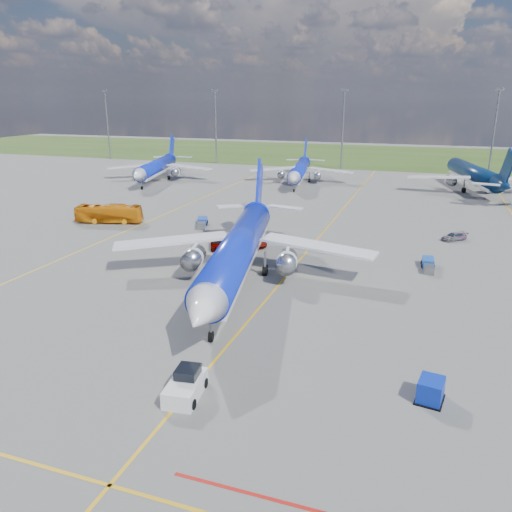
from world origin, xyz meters
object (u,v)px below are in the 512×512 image
(bg_jet_n, at_px, (471,191))
(main_airliner, at_px, (239,282))
(service_car_b, at_px, (253,242))
(pushback_tug, at_px, (186,385))
(bg_jet_nnw, at_px, (299,183))
(baggage_tug_w, at_px, (428,265))
(bg_jet_nw, at_px, (157,181))
(service_car_a, at_px, (217,243))
(service_car_c, at_px, (454,237))
(baggage_tug_c, at_px, (202,223))
(uld_container, at_px, (431,390))
(apron_bus, at_px, (109,214))

(bg_jet_n, relative_size, main_airliner, 0.95)
(service_car_b, bearing_deg, pushback_tug, -138.72)
(bg_jet_nnw, bearing_deg, main_airliner, -90.11)
(baggage_tug_w, bearing_deg, service_car_b, 171.50)
(bg_jet_nw, relative_size, main_airliner, 0.87)
(main_airliner, relative_size, service_car_a, 10.01)
(service_car_c, height_order, baggage_tug_w, service_car_c)
(pushback_tug, relative_size, baggage_tug_c, 1.11)
(main_airliner, bearing_deg, bg_jet_nw, 115.16)
(main_airliner, relative_size, service_car_c, 11.05)
(bg_jet_n, bearing_deg, service_car_b, 47.15)
(bg_jet_n, bearing_deg, uld_container, 71.20)
(bg_jet_nnw, bearing_deg, service_car_b, -91.26)
(bg_jet_nnw, distance_m, main_airliner, 70.15)
(pushback_tug, bearing_deg, bg_jet_nnw, 92.16)
(bg_jet_nnw, xyz_separation_m, service_car_a, (2.82, -57.65, 0.75))
(apron_bus, bearing_deg, bg_jet_n, -63.64)
(bg_jet_n, relative_size, apron_bus, 3.77)
(main_airliner, height_order, service_car_c, main_airliner)
(bg_jet_nw, distance_m, service_car_b, 63.47)
(uld_container, xyz_separation_m, apron_bus, (-52.32, 37.06, 0.74))
(pushback_tug, bearing_deg, bg_jet_nw, 113.79)
(uld_container, distance_m, baggage_tug_w, 29.83)
(uld_container, bearing_deg, baggage_tug_c, 141.22)
(baggage_tug_c, bearing_deg, bg_jet_nnw, 63.72)
(bg_jet_nnw, distance_m, uld_container, 92.52)
(service_car_c, bearing_deg, bg_jet_nw, -154.59)
(bg_jet_nw, distance_m, baggage_tug_w, 82.67)
(bg_jet_nw, bearing_deg, service_car_c, -40.38)
(baggage_tug_w, bearing_deg, pushback_tug, -118.23)
(uld_container, bearing_deg, pushback_tug, -153.97)
(baggage_tug_w, distance_m, baggage_tug_c, 37.39)
(service_car_a, height_order, service_car_c, service_car_a)
(apron_bus, height_order, service_car_b, apron_bus)
(service_car_b, xyz_separation_m, service_car_c, (27.33, 12.74, -0.07))
(pushback_tug, bearing_deg, service_car_c, 61.44)
(main_airliner, distance_m, baggage_tug_c, 27.41)
(uld_container, xyz_separation_m, baggage_tug_w, (-0.61, 29.82, -0.31))
(apron_bus, distance_m, service_car_a, 24.60)
(uld_container, height_order, baggage_tug_w, uld_container)
(bg_jet_nnw, distance_m, bg_jet_n, 39.85)
(bg_jet_nnw, bearing_deg, uld_container, -78.68)
(baggage_tug_c, bearing_deg, service_car_a, -76.43)
(pushback_tug, relative_size, baggage_tug_w, 1.20)
(main_airliner, relative_size, uld_container, 21.59)
(bg_jet_n, xyz_separation_m, uld_container, (-7.87, -90.24, 0.82))
(apron_bus, distance_m, baggage_tug_w, 52.22)
(bg_jet_nnw, distance_m, apron_bus, 53.88)
(bg_jet_nw, xyz_separation_m, bg_jet_nnw, (35.30, 7.98, 0.00))
(bg_jet_n, bearing_deg, service_car_c, 69.83)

